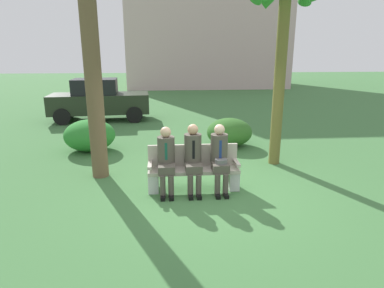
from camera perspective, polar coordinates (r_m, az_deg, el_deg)
name	(u,v)px	position (r m, az deg, el deg)	size (l,w,h in m)	color
ground_plane	(212,194)	(6.58, 3.50, -8.61)	(80.00, 80.00, 0.00)	#3F713C
park_bench	(193,169)	(6.66, 0.25, -4.38)	(1.82, 0.44, 0.90)	#B7AD9E
seated_man_left	(166,157)	(6.42, -4.50, -2.23)	(0.34, 0.72, 1.31)	#4C473D
seated_man_middle	(193,155)	(6.44, 0.21, -1.92)	(0.34, 0.72, 1.36)	#4C473D
seated_man_right	(220,155)	(6.50, 4.83, -1.91)	(0.34, 0.72, 1.34)	#4C473D
palm_tree_tall	(285,0)	(8.21, 15.85, 22.99)	(1.92, 1.96, 5.15)	brown
shrub_near_bench	(90,135)	(9.69, -17.35, 1.46)	(1.42, 1.30, 0.89)	#2B7E2D
shrub_mid_lawn	(229,132)	(9.77, 6.52, 2.05)	(1.33, 1.22, 0.83)	#316725
parked_car_near	(99,100)	(13.96, -15.84, 7.40)	(4.01, 1.95, 1.68)	#232D1E
building_backdrop	(204,15)	(28.99, 2.15, 21.45)	(12.85, 9.08, 11.22)	#CDAAAC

